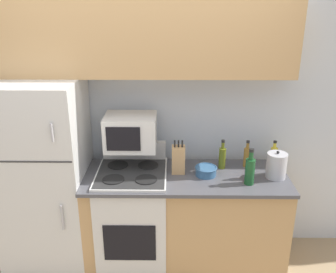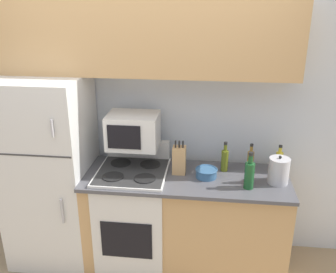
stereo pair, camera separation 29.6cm
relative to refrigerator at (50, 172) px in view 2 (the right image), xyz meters
The scene contains 14 objects.
wall_back 1.02m from the refrigerator, 23.36° to the left, with size 8.00×0.05×2.55m.
lower_cabinets 1.26m from the refrigerator, ahead, with size 1.69×0.65×0.90m.
refrigerator is the anchor object (origin of this frame).
upper_cabinets 1.43m from the refrigerator, 11.51° to the left, with size 2.40×0.34×0.61m.
stove 0.83m from the refrigerator, ahead, with size 0.58×0.63×1.08m.
microwave 0.83m from the refrigerator, ahead, with size 0.43×0.33×0.29m.
knife_block 1.15m from the refrigerator, ahead, with size 0.11×0.10×0.30m.
bowl 1.36m from the refrigerator, ahead, with size 0.18×0.18×0.08m.
bottle_wine_green 1.71m from the refrigerator, ahead, with size 0.08×0.08×0.30m.
bottle_cooking_spray 1.99m from the refrigerator, ahead, with size 0.06×0.06×0.22m.
bottle_olive_oil 1.52m from the refrigerator, ahead, with size 0.06×0.06×0.26m.
bottle_vinegar 1.74m from the refrigerator, ahead, with size 0.06×0.06×0.24m.
bottle_hot_sauce 1.71m from the refrigerator, ahead, with size 0.05×0.05×0.20m.
kettle 1.94m from the refrigerator, ahead, with size 0.16×0.16×0.23m.
Camera 2 is at (0.53, -2.47, 2.32)m, focal length 40.00 mm.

